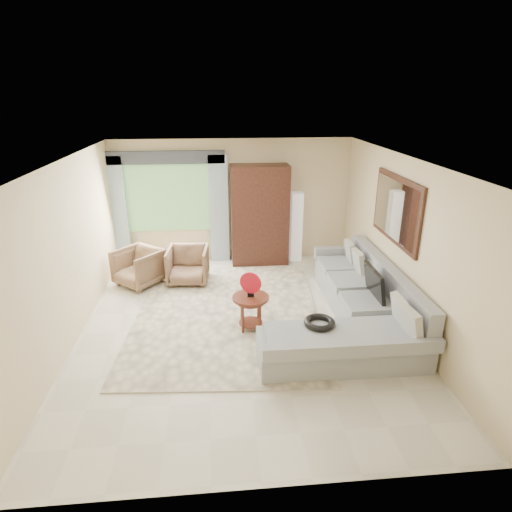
{
  "coord_description": "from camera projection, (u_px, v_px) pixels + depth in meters",
  "views": [
    {
      "loc": [
        -0.34,
        -5.94,
        3.49
      ],
      "look_at": [
        0.25,
        0.35,
        1.05
      ],
      "focal_mm": 30.0,
      "sensor_mm": 36.0,
      "label": 1
    }
  ],
  "objects": [
    {
      "name": "red_disc",
      "position": [
        251.0,
        283.0,
        6.44
      ],
      "size": [
        0.32,
        0.16,
        0.34
      ],
      "primitive_type": "cylinder",
      "rotation": [
        1.57,
        0.0,
        -0.43
      ],
      "color": "red",
      "rests_on": "coffee_table"
    },
    {
      "name": "floor_lamp",
      "position": [
        296.0,
        227.0,
        9.23
      ],
      "size": [
        0.24,
        0.24,
        1.5
      ],
      "primitive_type": "cube",
      "color": "silver",
      "rests_on": "ground"
    },
    {
      "name": "window",
      "position": [
        168.0,
        198.0,
        8.94
      ],
      "size": [
        1.8,
        0.04,
        1.4
      ],
      "primitive_type": "cube",
      "color": "#669E59",
      "rests_on": "wall_back"
    },
    {
      "name": "area_rug",
      "position": [
        228.0,
        313.0,
        7.16
      ],
      "size": [
        3.28,
        4.2,
        0.02
      ],
      "primitive_type": "cube",
      "rotation": [
        0.0,
        0.0,
        -0.07
      ],
      "color": "beige",
      "rests_on": "ground"
    },
    {
      "name": "valance",
      "position": [
        165.0,
        157.0,
        8.57
      ],
      "size": [
        2.4,
        0.12,
        0.26
      ],
      "primitive_type": "cube",
      "color": "#1E232D",
      "rests_on": "wall_back"
    },
    {
      "name": "tv_screen",
      "position": [
        374.0,
        283.0,
        6.61
      ],
      "size": [
        0.14,
        0.74,
        0.48
      ],
      "primitive_type": "cube",
      "rotation": [
        0.0,
        -0.17,
        0.0
      ],
      "color": "black",
      "rests_on": "sectional_sofa"
    },
    {
      "name": "curtain_right",
      "position": [
        219.0,
        210.0,
        9.04
      ],
      "size": [
        0.4,
        0.08,
        2.3
      ],
      "primitive_type": "cube",
      "color": "#9EB7CC",
      "rests_on": "ground"
    },
    {
      "name": "armchair_left",
      "position": [
        138.0,
        267.0,
        8.15
      ],
      "size": [
        1.08,
        1.09,
        0.71
      ],
      "primitive_type": "imported",
      "rotation": [
        0.0,
        0.0,
        -0.7
      ],
      "color": "olive",
      "rests_on": "ground"
    },
    {
      "name": "armoire",
      "position": [
        260.0,
        215.0,
        9.0
      ],
      "size": [
        1.2,
        0.55,
        2.1
      ],
      "primitive_type": "cube",
      "color": "black",
      "rests_on": "ground"
    },
    {
      "name": "armchair_right",
      "position": [
        188.0,
        265.0,
        8.25
      ],
      "size": [
        0.81,
        0.83,
        0.71
      ],
      "primitive_type": "imported",
      "rotation": [
        0.0,
        0.0,
        -0.08
      ],
      "color": "#826147",
      "rests_on": "ground"
    },
    {
      "name": "curtain_left",
      "position": [
        118.0,
        212.0,
        8.86
      ],
      "size": [
        0.4,
        0.08,
        2.3
      ],
      "primitive_type": "cube",
      "color": "#9EB7CC",
      "rests_on": "ground"
    },
    {
      "name": "garden_hose",
      "position": [
        319.0,
        322.0,
        5.82
      ],
      "size": [
        0.43,
        0.43,
        0.09
      ],
      "primitive_type": "torus",
      "color": "black",
      "rests_on": "sectional_sofa"
    },
    {
      "name": "wall_mirror",
      "position": [
        396.0,
        210.0,
        6.71
      ],
      "size": [
        0.05,
        1.7,
        1.05
      ],
      "color": "black",
      "rests_on": "wall_right"
    },
    {
      "name": "potted_plant",
      "position": [
        146.0,
        255.0,
        9.0
      ],
      "size": [
        0.59,
        0.56,
        0.52
      ],
      "primitive_type": "imported",
      "rotation": [
        0.0,
        0.0,
        0.42
      ],
      "color": "#999999",
      "rests_on": "ground"
    },
    {
      "name": "coffee_table",
      "position": [
        251.0,
        312.0,
        6.62
      ],
      "size": [
        0.56,
        0.56,
        0.56
      ],
      "rotation": [
        0.0,
        0.0,
        -0.33
      ],
      "color": "#521E15",
      "rests_on": "ground"
    },
    {
      "name": "sectional_sofa",
      "position": [
        356.0,
        310.0,
        6.69
      ],
      "size": [
        2.3,
        3.46,
        0.9
      ],
      "color": "#95989D",
      "rests_on": "ground"
    },
    {
      "name": "ground",
      "position": [
        242.0,
        326.0,
        6.8
      ],
      "size": [
        6.0,
        6.0,
        0.0
      ],
      "primitive_type": "plane",
      "color": "silver",
      "rests_on": "ground"
    }
  ]
}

